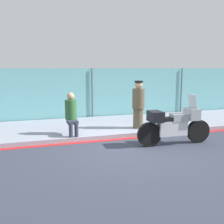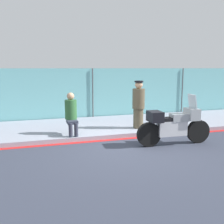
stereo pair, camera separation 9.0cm
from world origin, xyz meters
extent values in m
plane|color=#333847|center=(0.00, 0.00, 0.00)|extent=(120.00, 120.00, 0.00)
cube|color=#8E93A3|center=(0.00, 2.77, 0.07)|extent=(32.67, 3.27, 0.14)
cube|color=red|center=(0.00, 1.04, 0.00)|extent=(32.67, 0.18, 0.01)
cube|color=#6BB2B7|center=(0.00, 4.49, 1.12)|extent=(31.04, 0.08, 2.23)
cylinder|color=#4C4C51|center=(0.00, 4.39, 1.12)|extent=(0.05, 0.05, 2.23)
cylinder|color=#4C4C51|center=(4.40, 4.39, 1.12)|extent=(0.05, 0.05, 2.23)
cylinder|color=black|center=(2.24, -0.02, 0.35)|extent=(0.71, 0.18, 0.71)
cylinder|color=black|center=(0.65, 0.06, 0.35)|extent=(0.71, 0.18, 0.71)
cube|color=silver|center=(1.37, 0.03, 0.50)|extent=(0.89, 0.32, 0.44)
cube|color=#999EA3|center=(1.59, 0.02, 0.82)|extent=(0.53, 0.33, 0.22)
cube|color=black|center=(1.27, 0.03, 0.78)|extent=(0.61, 0.31, 0.10)
cube|color=#999EA3|center=(2.00, 0.00, 0.90)|extent=(0.34, 0.49, 0.34)
cube|color=silver|center=(2.00, 0.00, 1.28)|extent=(0.13, 0.42, 0.42)
cube|color=black|center=(0.83, 0.05, 0.88)|extent=(0.38, 0.52, 0.30)
cylinder|color=brown|center=(1.05, 1.80, 0.49)|extent=(0.35, 0.35, 0.70)
cylinder|color=brown|center=(1.05, 1.80, 1.19)|extent=(0.43, 0.43, 0.70)
sphere|color=tan|center=(1.05, 1.80, 1.67)|extent=(0.27, 0.27, 0.27)
cylinder|color=black|center=(1.05, 1.80, 1.78)|extent=(0.31, 0.31, 0.06)
cylinder|color=#2D3342|center=(-1.43, 1.24, 0.36)|extent=(0.12, 0.12, 0.43)
cylinder|color=#2D3342|center=(-1.26, 1.24, 0.36)|extent=(0.12, 0.12, 0.43)
cube|color=#2D3342|center=(-1.35, 1.46, 0.57)|extent=(0.32, 0.43, 0.10)
cylinder|color=#2D6033|center=(-1.35, 1.68, 0.93)|extent=(0.38, 0.38, 0.62)
sphere|color=tan|center=(-1.35, 1.68, 1.36)|extent=(0.24, 0.24, 0.24)
camera|label=1|loc=(-2.60, -6.59, 2.25)|focal=42.00mm
camera|label=2|loc=(-2.51, -6.62, 2.25)|focal=42.00mm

